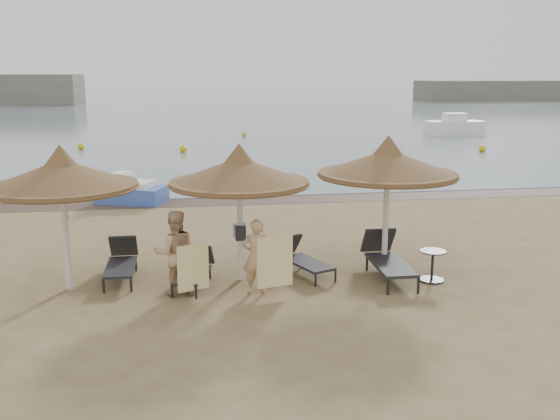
% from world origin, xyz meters
% --- Properties ---
extents(ground, '(160.00, 160.00, 0.00)m').
position_xyz_m(ground, '(0.00, 0.00, 0.00)').
color(ground, '#8E7750').
rests_on(ground, ground).
extents(sea, '(200.00, 140.00, 0.03)m').
position_xyz_m(sea, '(0.00, 80.00, 0.01)').
color(sea, slate).
rests_on(sea, ground).
extents(wet_sand_strip, '(200.00, 1.60, 0.01)m').
position_xyz_m(wet_sand_strip, '(0.00, 9.40, 0.00)').
color(wet_sand_strip, '#4D3627').
rests_on(wet_sand_strip, ground).
extents(far_shore, '(150.00, 54.80, 12.00)m').
position_xyz_m(far_shore, '(-25.10, 77.82, 2.91)').
color(far_shore, slate).
rests_on(far_shore, ground).
extents(palapa_left, '(3.05, 3.05, 3.02)m').
position_xyz_m(palapa_left, '(-3.32, 0.90, 2.41)').
color(palapa_left, silver).
rests_on(palapa_left, ground).
extents(palapa_center, '(3.00, 3.00, 2.98)m').
position_xyz_m(palapa_center, '(0.26, 0.96, 2.37)').
color(palapa_center, silver).
rests_on(palapa_center, ground).
extents(palapa_right, '(3.11, 3.11, 3.08)m').
position_xyz_m(palapa_right, '(3.55, 1.12, 2.45)').
color(palapa_right, silver).
rests_on(palapa_right, ground).
extents(lounger_far_left, '(0.61, 1.84, 0.82)m').
position_xyz_m(lounger_far_left, '(-2.32, 1.52, 0.37)').
color(lounger_far_left, black).
rests_on(lounger_far_left, ground).
extents(lounger_near_left, '(0.96, 1.73, 0.74)m').
position_xyz_m(lounger_near_left, '(-0.73, 0.82, 0.33)').
color(lounger_near_left, black).
rests_on(lounger_near_left, ground).
extents(lounger_near_right, '(1.19, 1.81, 0.77)m').
position_xyz_m(lounger_near_right, '(1.66, 1.23, 0.35)').
color(lounger_near_right, black).
rests_on(lounger_near_right, ground).
extents(lounger_far_right, '(0.75, 2.15, 0.95)m').
position_xyz_m(lounger_far_right, '(3.47, 0.70, 0.43)').
color(lounger_far_right, black).
rests_on(lounger_far_right, ground).
extents(side_table, '(0.56, 0.56, 0.68)m').
position_xyz_m(side_table, '(4.34, 0.25, 0.32)').
color(side_table, black).
rests_on(side_table, ground).
extents(person_left, '(0.98, 0.69, 2.02)m').
position_xyz_m(person_left, '(-1.12, 0.26, 1.01)').
color(person_left, tan).
rests_on(person_left, ground).
extents(person_right, '(0.86, 0.59, 1.81)m').
position_xyz_m(person_right, '(0.50, 0.06, 0.91)').
color(person_right, tan).
rests_on(person_right, ground).
extents(towel_left, '(0.63, 0.29, 0.95)m').
position_xyz_m(towel_left, '(-0.77, -0.09, 0.66)').
color(towel_left, yellow).
rests_on(towel_left, ground).
extents(towel_right, '(0.74, 0.19, 1.06)m').
position_xyz_m(towel_right, '(0.85, -0.19, 0.73)').
color(towel_right, yellow).
rests_on(towel_right, ground).
extents(bag_patterned, '(0.27, 0.15, 0.32)m').
position_xyz_m(bag_patterned, '(0.26, 1.14, 1.07)').
color(bag_patterned, silver).
rests_on(bag_patterned, ground).
extents(bag_dark, '(0.23, 0.08, 0.32)m').
position_xyz_m(bag_dark, '(0.26, 0.80, 1.08)').
color(bag_dark, black).
rests_on(bag_dark, ground).
extents(pedal_boat, '(2.52, 1.96, 1.03)m').
position_xyz_m(pedal_boat, '(-2.75, 9.67, 0.38)').
color(pedal_boat, '#3A5BBD').
rests_on(pedal_boat, ground).
extents(buoy_left, '(0.39, 0.39, 0.39)m').
position_xyz_m(buoy_left, '(-6.82, 25.12, 0.19)').
color(buoy_left, '#E3BB0B').
rests_on(buoy_left, ground).
extents(buoy_mid, '(0.33, 0.33, 0.33)m').
position_xyz_m(buoy_mid, '(3.21, 31.26, 0.16)').
color(buoy_mid, '#E3BB0B').
rests_on(buoy_mid, ground).
extents(buoy_right, '(0.40, 0.40, 0.40)m').
position_xyz_m(buoy_right, '(15.56, 20.68, 0.20)').
color(buoy_right, '#E3BB0B').
rests_on(buoy_right, ground).
extents(buoy_extra, '(0.41, 0.41, 0.41)m').
position_xyz_m(buoy_extra, '(-0.99, 23.05, 0.21)').
color(buoy_extra, '#E3BB0B').
rests_on(buoy_extra, ground).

